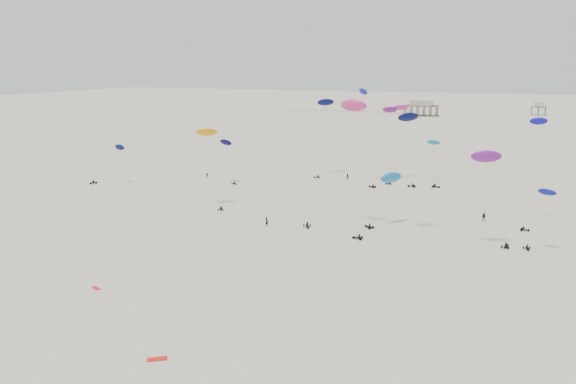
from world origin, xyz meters
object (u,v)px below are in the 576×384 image
at_px(rig_0, 110,159).
at_px(pavilion_small, 538,110).
at_px(pavilion_main, 421,109).
at_px(rig_6, 404,131).
at_px(spectator_0, 267,226).

bearing_deg(rig_0, pavilion_small, -106.68).
bearing_deg(pavilion_main, pavilion_small, 23.20).
relative_size(rig_0, rig_6, 0.47).
bearing_deg(rig_6, pavilion_small, -13.40).
height_order(pavilion_main, spectator_0, pavilion_main).
bearing_deg(pavilion_main, rig_6, -83.44).
relative_size(pavilion_main, pavilion_small, 2.33).
height_order(pavilion_small, rig_6, rig_6).
distance_m(pavilion_small, spectator_0, 300.96).
bearing_deg(pavilion_small, pavilion_main, -156.80).
bearing_deg(rig_0, spectator_0, 164.52).
xyz_separation_m(pavilion_small, rig_0, (-121.00, -269.89, 2.98)).
relative_size(rig_6, spectator_0, 10.76).
height_order(rig_0, rig_6, rig_6).
relative_size(pavilion_small, rig_6, 0.37).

